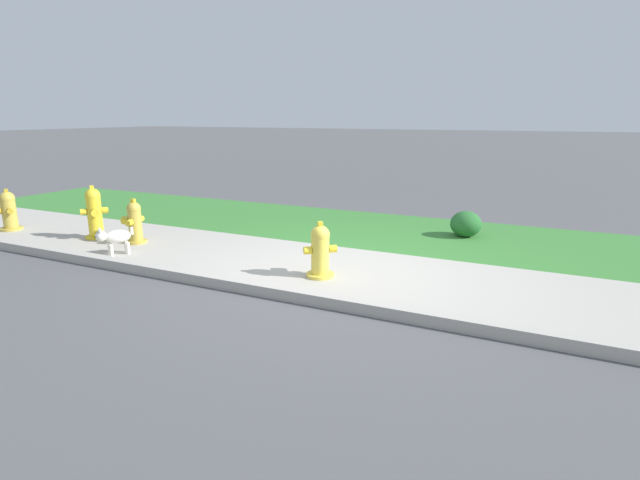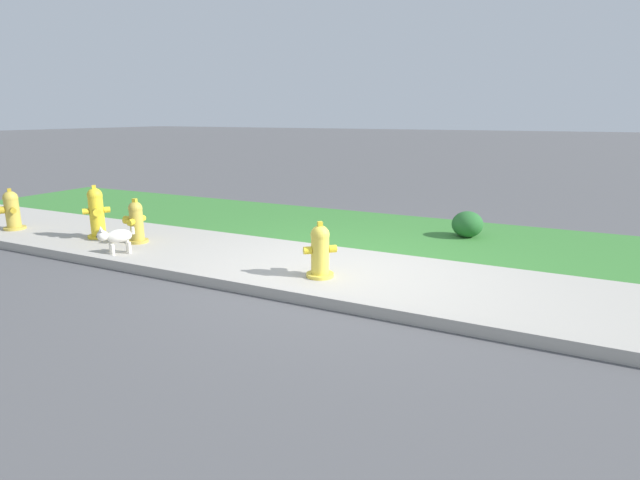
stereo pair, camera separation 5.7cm
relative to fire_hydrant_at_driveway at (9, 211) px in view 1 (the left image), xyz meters
name	(u,v)px [view 1 (the left image)]	position (x,y,z in m)	size (l,w,h in m)	color
ground_plane	(344,272)	(5.82, 0.33, -0.33)	(120.00, 120.00, 0.00)	#515154
sidewalk_pavement	(344,271)	(5.82, 0.33, -0.32)	(18.00, 2.06, 0.01)	#ADA89E
grass_verge	(401,232)	(5.82, 2.70, -0.32)	(18.00, 2.68, 0.01)	#387A33
street_curb	(301,296)	(5.82, -0.78, -0.27)	(18.00, 0.16, 0.12)	#ADA89E
fire_hydrant_at_driveway	(9,211)	(0.00, 0.00, 0.00)	(0.40, 0.38, 0.69)	gold
fire_hydrant_mid_block	(320,251)	(5.65, 0.02, -0.01)	(0.36, 0.36, 0.67)	yellow
fire_hydrant_far_end	(95,213)	(1.74, 0.22, 0.07)	(0.37, 0.37, 0.82)	yellow
fire_hydrant_by_grass_verge	(135,223)	(2.51, 0.26, -0.01)	(0.35, 0.38, 0.67)	gold
small_white_dog	(115,238)	(2.75, -0.34, -0.08)	(0.34, 0.44, 0.42)	silver
shrub_bush_near_lamp	(466,224)	(6.83, 2.82, -0.12)	(0.48, 0.48, 0.41)	#28662D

